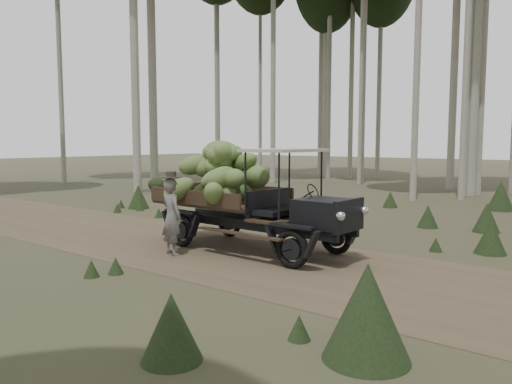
{
  "coord_description": "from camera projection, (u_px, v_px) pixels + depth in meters",
  "views": [
    {
      "loc": [
        8.24,
        -7.55,
        2.28
      ],
      "look_at": [
        1.87,
        0.56,
        1.24
      ],
      "focal_mm": 35.0,
      "sensor_mm": 36.0,
      "label": 1
    }
  ],
  "objects": [
    {
      "name": "undergrowth",
      "position": [
        212.0,
        268.0,
        6.96
      ],
      "size": [
        22.27,
        22.88,
        1.33
      ],
      "color": "#233319",
      "rests_on": "ground"
    },
    {
      "name": "dirt_track",
      "position": [
        175.0,
        243.0,
        11.2
      ],
      "size": [
        70.0,
        4.0,
        0.01
      ],
      "primitive_type": "cube",
      "color": "brown",
      "rests_on": "ground"
    },
    {
      "name": "banana_truck",
      "position": [
        236.0,
        183.0,
        10.7
      ],
      "size": [
        4.74,
        2.56,
        2.35
      ],
      "rotation": [
        0.0,
        0.0,
        -0.03
      ],
      "color": "black",
      "rests_on": "ground"
    },
    {
      "name": "ground",
      "position": [
        175.0,
        243.0,
        11.2
      ],
      "size": [
        120.0,
        120.0,
        0.0
      ],
      "primitive_type": "plane",
      "color": "#473D2B",
      "rests_on": "ground"
    },
    {
      "name": "farmer",
      "position": [
        172.0,
        216.0,
        10.0
      ],
      "size": [
        0.64,
        0.5,
        1.69
      ],
      "rotation": [
        0.0,
        0.0,
        2.91
      ],
      "color": "#625E59",
      "rests_on": "ground"
    }
  ]
}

